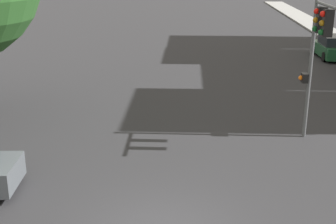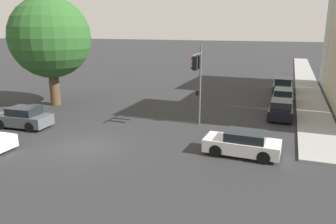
% 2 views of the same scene
% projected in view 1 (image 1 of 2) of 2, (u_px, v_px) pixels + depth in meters
% --- Properties ---
extents(sidewalk_strip, '(2.62, 60.00, 0.13)m').
position_uv_depth(sidewalk_strip, '(330.00, 34.00, 41.78)').
color(sidewalk_strip, gray).
rests_on(sidewalk_strip, ground_plane).
extents(traffic_signal, '(0.58, 2.47, 5.66)m').
position_uv_depth(traffic_signal, '(318.00, 40.00, 16.39)').
color(traffic_signal, '#515456').
rests_on(traffic_signal, ground_plane).
extents(parked_car_2, '(2.07, 4.15, 1.55)m').
position_uv_depth(parked_car_2, '(333.00, 48.00, 32.06)').
color(parked_car_2, '#194728').
rests_on(parked_car_2, ground_plane).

